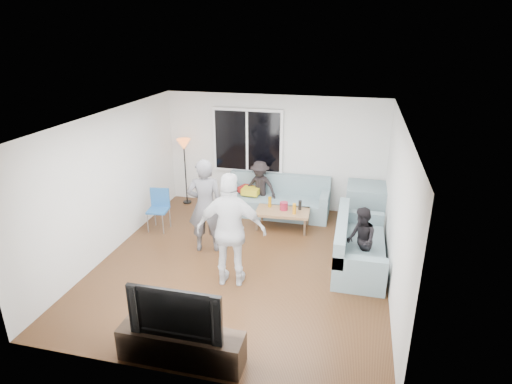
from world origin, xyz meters
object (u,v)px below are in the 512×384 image
(player_right, at_px, (231,231))
(television, at_px, (179,309))
(spectator_right, at_px, (361,240))
(sofa_back_section, at_px, (277,196))
(sofa_right_section, at_px, (360,242))
(coffee_table, at_px, (283,219))
(floor_lamp, at_px, (185,172))
(side_chair, at_px, (158,211))
(tv_console, at_px, (181,346))
(spectator_back, at_px, (260,187))
(player_left, at_px, (205,206))

(player_right, relative_size, television, 1.61)
(spectator_right, bearing_deg, sofa_back_section, -152.90)
(sofa_right_section, distance_m, coffee_table, 1.95)
(floor_lamp, height_order, spectator_right, floor_lamp)
(side_chair, bearing_deg, floor_lamp, 82.67)
(floor_lamp, height_order, television, floor_lamp)
(player_right, height_order, tv_console, player_right)
(spectator_back, bearing_deg, side_chair, -131.64)
(player_left, height_order, tv_console, player_left)
(sofa_right_section, bearing_deg, spectator_right, -180.00)
(floor_lamp, xyz_separation_m, tv_console, (1.93, -4.92, -0.56))
(sofa_back_section, relative_size, player_left, 1.28)
(side_chair, bearing_deg, sofa_right_section, -13.48)
(player_right, bearing_deg, spectator_back, -91.81)
(coffee_table, distance_m, floor_lamp, 2.69)
(television, bearing_deg, tv_console, 0.00)
(coffee_table, height_order, spectator_right, spectator_right)
(coffee_table, relative_size, television, 0.93)
(coffee_table, bearing_deg, sofa_right_section, -35.22)
(sofa_back_section, xyz_separation_m, spectator_back, (-0.40, 0.03, 0.18))
(sofa_right_section, bearing_deg, television, 144.22)
(sofa_right_section, bearing_deg, tv_console, 144.22)
(sofa_right_section, relative_size, side_chair, 2.33)
(floor_lamp, bearing_deg, coffee_table, -18.64)
(coffee_table, relative_size, spectator_right, 0.95)
(side_chair, height_order, spectator_back, spectator_back)
(coffee_table, height_order, player_left, player_left)
(side_chair, relative_size, television, 0.73)
(player_left, bearing_deg, sofa_back_section, -131.47)
(spectator_right, height_order, spectator_back, spectator_back)
(sofa_right_section, xyz_separation_m, spectator_back, (-2.24, 1.84, 0.18))
(sofa_back_section, height_order, floor_lamp, floor_lamp)
(coffee_table, xyz_separation_m, player_right, (-0.44, -2.23, 0.75))
(sofa_back_section, distance_m, player_right, 2.97)
(floor_lamp, bearing_deg, tv_console, -68.54)
(sofa_back_section, bearing_deg, player_right, -93.64)
(player_right, distance_m, spectator_right, 2.24)
(floor_lamp, bearing_deg, television, -68.54)
(sofa_right_section, xyz_separation_m, player_left, (-2.81, -0.13, 0.47))
(player_right, distance_m, spectator_back, 2.98)
(floor_lamp, bearing_deg, player_right, -56.28)
(spectator_back, bearing_deg, spectator_right, -31.56)
(sofa_right_section, xyz_separation_m, floor_lamp, (-4.07, 1.96, 0.36))
(sofa_right_section, xyz_separation_m, coffee_table, (-1.58, 1.12, -0.22))
(spectator_back, bearing_deg, coffee_table, -36.51)
(side_chair, distance_m, player_left, 1.46)
(floor_lamp, height_order, spectator_back, floor_lamp)
(coffee_table, height_order, tv_console, tv_console)
(television, bearing_deg, side_chair, 119.61)
(sofa_back_section, height_order, spectator_right, spectator_right)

